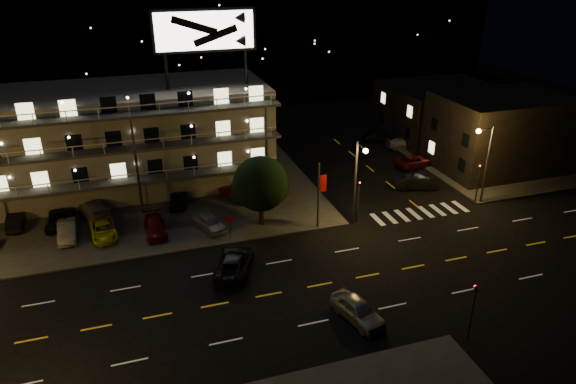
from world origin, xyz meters
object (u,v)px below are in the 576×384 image
object	(u,v)px
lot_car_4	(209,222)
road_car_west	(234,262)
road_car_east	(358,310)
tree	(260,185)
lot_car_2	(103,230)
lot_car_7	(93,208)
side_car_0	(417,182)

from	to	relation	value
lot_car_4	road_car_west	xyz separation A→B (m)	(0.71, -7.08, -0.07)
road_car_east	road_car_west	xyz separation A→B (m)	(-6.73, 8.38, 0.01)
lot_car_4	road_car_east	bearing A→B (deg)	-84.91
tree	lot_car_2	bearing A→B (deg)	171.83
tree	lot_car_4	xyz separation A→B (m)	(-4.67, 0.42, -3.19)
lot_car_4	road_car_east	world-z (taller)	lot_car_4
lot_car_7	side_car_0	distance (m)	32.82
lot_car_7	side_car_0	bearing A→B (deg)	153.76
lot_car_4	side_car_0	world-z (taller)	lot_car_4
lot_car_7	road_car_west	world-z (taller)	lot_car_7
lot_car_7	road_car_west	size ratio (longest dim) A/B	0.93
lot_car_4	road_car_west	size ratio (longest dim) A/B	0.73
side_car_0	lot_car_4	bearing A→B (deg)	113.22
lot_car_2	lot_car_7	size ratio (longest dim) A/B	0.90
tree	road_car_west	xyz separation A→B (m)	(-3.96, -6.65, -3.26)
tree	road_car_west	distance (m)	8.40
tree	lot_car_7	distance (m)	16.42
lot_car_4	lot_car_2	bearing A→B (deg)	149.68
lot_car_7	road_car_west	xyz separation A→B (m)	(10.75, -13.25, -0.13)
tree	lot_car_4	world-z (taller)	tree
lot_car_7	lot_car_2	bearing A→B (deg)	81.94
tree	road_car_east	distance (m)	15.64
tree	road_car_east	size ratio (longest dim) A/B	1.47
tree	lot_car_2	distance (m)	14.28
lot_car_7	side_car_0	size ratio (longest dim) A/B	1.12
road_car_west	lot_car_7	bearing A→B (deg)	-28.50
lot_car_2	road_car_east	distance (m)	23.73
tree	lot_car_7	xyz separation A→B (m)	(-14.70, 6.59, -3.14)
road_car_east	road_car_west	bearing A→B (deg)	113.78
lot_car_4	road_car_west	distance (m)	7.12
tree	side_car_0	world-z (taller)	tree
lot_car_2	tree	bearing A→B (deg)	-15.34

